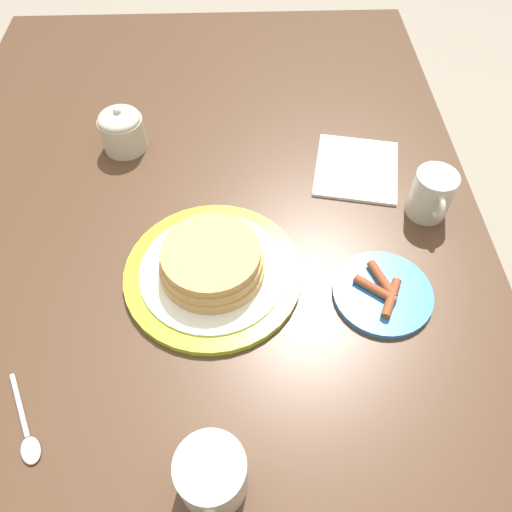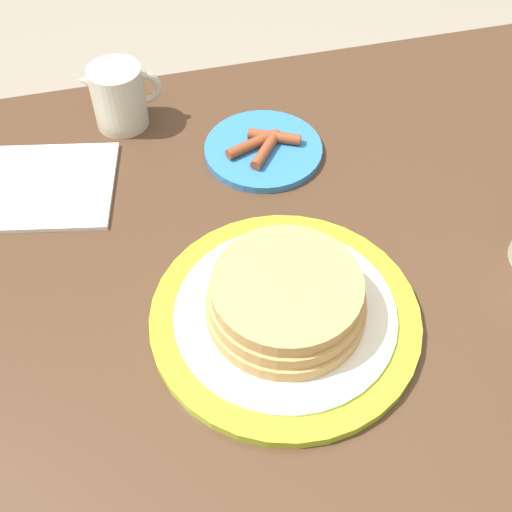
% 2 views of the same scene
% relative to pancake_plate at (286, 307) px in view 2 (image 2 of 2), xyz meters
% --- Properties ---
extents(dining_table, '(1.51, 0.98, 0.73)m').
position_rel_pancake_plate_xyz_m(dining_table, '(-0.06, -0.03, -0.12)').
color(dining_table, '#4C3321').
rests_on(dining_table, ground_plane).
extents(pancake_plate, '(0.28, 0.28, 0.07)m').
position_rel_pancake_plate_xyz_m(pancake_plate, '(0.00, 0.00, 0.00)').
color(pancake_plate, '#AAC628').
rests_on(pancake_plate, dining_table).
extents(side_plate_bacon, '(0.15, 0.15, 0.02)m').
position_rel_pancake_plate_xyz_m(side_plate_bacon, '(0.05, 0.26, -0.02)').
color(side_plate_bacon, '#337AC6').
rests_on(side_plate_bacon, dining_table).
extents(creamer_pitcher, '(0.11, 0.07, 0.09)m').
position_rel_pancake_plate_xyz_m(creamer_pitcher, '(-0.12, 0.37, 0.02)').
color(creamer_pitcher, beige).
rests_on(creamer_pitcher, dining_table).
extents(napkin, '(0.19, 0.18, 0.01)m').
position_rel_pancake_plate_xyz_m(napkin, '(-0.23, 0.26, -0.02)').
color(napkin, white).
rests_on(napkin, dining_table).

